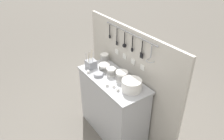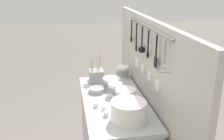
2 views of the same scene
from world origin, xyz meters
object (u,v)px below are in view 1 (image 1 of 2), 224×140
at_px(bowl_stack_nested_right, 104,67).
at_px(cup_beside_plates, 107,85).
at_px(bowl_stack_tall_left, 104,58).
at_px(cup_front_left, 88,72).
at_px(cup_by_caddy, 101,64).
at_px(cutlery_caddy, 91,64).
at_px(cup_back_left, 115,70).
at_px(bowl_stack_back_corner, 111,72).
at_px(cup_back_right, 114,86).
at_px(steel_mixing_bowl, 98,74).
at_px(plate_stack, 132,85).
at_px(bowl_stack_wide_centre, 122,76).
at_px(cup_edge_far, 118,89).

distance_m(bowl_stack_nested_right, cup_beside_plates, 0.39).
xyz_separation_m(bowl_stack_tall_left, cup_front_left, (0.16, -0.38, -0.04)).
xyz_separation_m(bowl_stack_nested_right, cup_by_caddy, (-0.15, 0.04, -0.03)).
distance_m(cutlery_caddy, cup_beside_plates, 0.53).
bearing_deg(cup_back_left, cup_by_caddy, -162.35).
distance_m(bowl_stack_back_corner, cup_by_caddy, 0.32).
height_order(cutlery_caddy, cup_back_right, cutlery_caddy).
height_order(bowl_stack_back_corner, bowl_stack_tall_left, bowl_stack_tall_left).
height_order(bowl_stack_back_corner, cup_front_left, bowl_stack_back_corner).
height_order(cup_back_right, cup_back_left, same).
relative_size(cutlery_caddy, cup_beside_plates, 6.80).
distance_m(cup_by_caddy, cup_back_right, 0.58).
xyz_separation_m(bowl_stack_nested_right, steel_mixing_bowl, (0.08, -0.15, -0.03)).
relative_size(cutlery_caddy, cup_back_right, 6.80).
bearing_deg(bowl_stack_tall_left, bowl_stack_nested_right, -33.16).
distance_m(steel_mixing_bowl, cup_back_right, 0.34).
bearing_deg(bowl_stack_nested_right, cutlery_caddy, -146.53).
xyz_separation_m(plate_stack, cup_back_left, (-0.49, 0.10, -0.05)).
xyz_separation_m(plate_stack, steel_mixing_bowl, (-0.51, -0.16, -0.05)).
xyz_separation_m(plate_stack, cup_by_caddy, (-0.74, 0.02, -0.05)).
relative_size(steel_mixing_bowl, cutlery_caddy, 0.49).
xyz_separation_m(bowl_stack_nested_right, cup_beside_plates, (0.35, -0.18, -0.03)).
height_order(bowl_stack_wide_centre, plate_stack, plate_stack).
relative_size(bowl_stack_nested_right, cup_beside_plates, 3.88).
xyz_separation_m(cup_by_caddy, cup_back_left, (0.25, 0.08, 0.00)).
distance_m(bowl_stack_tall_left, cutlery_caddy, 0.27).
distance_m(cup_back_left, cup_front_left, 0.38).
distance_m(bowl_stack_wide_centre, steel_mixing_bowl, 0.34).
bearing_deg(cup_back_left, bowl_stack_nested_right, -131.64).
height_order(bowl_stack_back_corner, cup_edge_far, bowl_stack_back_corner).
distance_m(cup_beside_plates, cup_back_left, 0.39).
xyz_separation_m(bowl_stack_tall_left, cup_edge_far, (0.73, -0.28, -0.04)).
bearing_deg(bowl_stack_nested_right, plate_stack, 1.40).
xyz_separation_m(bowl_stack_wide_centre, cup_by_caddy, (-0.49, -0.01, -0.05)).
height_order(cutlery_caddy, cup_edge_far, cutlery_caddy).
bearing_deg(cup_back_right, bowl_stack_nested_right, 163.07).
bearing_deg(cup_back_left, plate_stack, -11.48).
bearing_deg(cup_back_right, cup_by_caddy, 163.95).
bearing_deg(cup_front_left, cup_back_right, 11.77).
height_order(bowl_stack_wide_centre, bowl_stack_tall_left, bowl_stack_wide_centre).
relative_size(bowl_stack_wide_centre, plate_stack, 0.66).
relative_size(bowl_stack_nested_right, cup_back_left, 3.88).
bearing_deg(bowl_stack_tall_left, cutlery_caddy, -78.99).
height_order(plate_stack, cup_beside_plates, plate_stack).
xyz_separation_m(bowl_stack_nested_right, cup_front_left, (-0.07, -0.23, -0.03)).
bearing_deg(cup_edge_far, bowl_stack_back_corner, 159.03).
height_order(bowl_stack_tall_left, cutlery_caddy, cutlery_caddy).
height_order(cup_by_caddy, cup_back_left, same).
relative_size(bowl_stack_nested_right, cup_by_caddy, 3.88).
bearing_deg(cup_by_caddy, bowl_stack_nested_right, -13.49).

